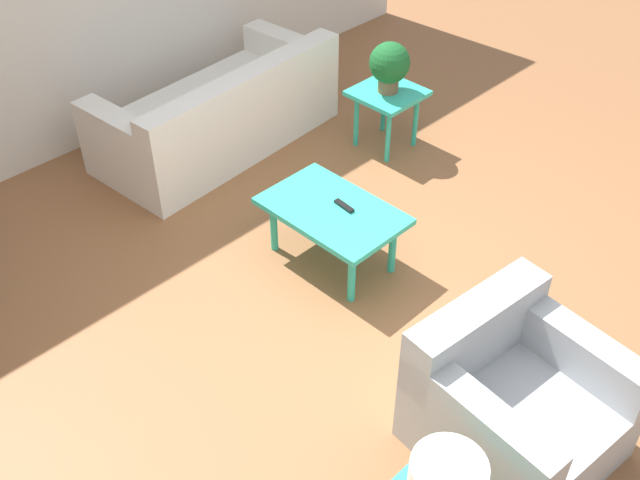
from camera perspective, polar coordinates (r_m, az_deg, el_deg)
ground_plane at (r=4.76m, az=4.13°, el=-5.37°), size 14.00×14.00×0.00m
sofa at (r=6.19m, az=-7.58°, el=9.46°), size 1.07×2.06×0.75m
armchair at (r=4.00m, az=14.39°, el=-11.83°), size 0.98×0.97×0.78m
coffee_table at (r=4.87m, az=0.95°, el=1.92°), size 0.92×0.59×0.43m
side_table_plant at (r=6.09m, az=5.14°, el=10.59°), size 0.51×0.51×0.50m
potted_plant at (r=5.95m, az=5.32°, el=13.17°), size 0.32×0.32×0.40m
remote_control at (r=4.84m, az=1.84°, el=2.61°), size 0.16×0.06×0.02m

